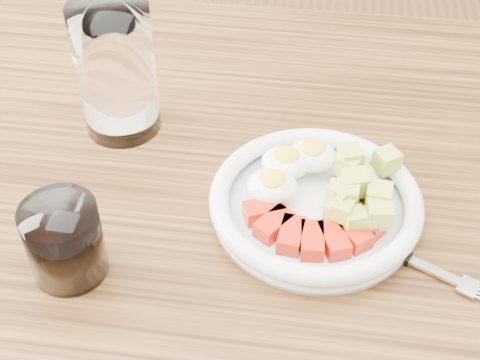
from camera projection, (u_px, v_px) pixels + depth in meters
name	position (u px, v px, depth m)	size (l,w,h in m)	color
dining_table	(247.00, 263.00, 0.82)	(1.50, 0.90, 0.77)	brown
bowl	(317.00, 200.00, 0.73)	(0.23, 0.23, 0.06)	white
fork	(391.00, 251.00, 0.70)	(0.19, 0.10, 0.01)	black
water_glass	(116.00, 70.00, 0.80)	(0.10, 0.10, 0.17)	white
coffee_glass	(65.00, 241.00, 0.66)	(0.08, 0.08, 0.09)	white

